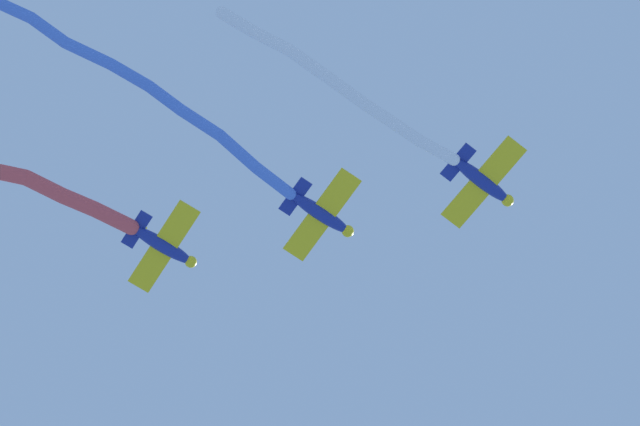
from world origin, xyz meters
TOP-DOWN VIEW (x-y plane):
  - airplane_lead at (-2.91, -1.57)m, footprint 6.20×4.83m
  - smoke_trail_lead at (-8.17, -10.38)m, footprint 9.31×14.34m
  - airplane_left_wing at (-12.50, -3.70)m, footprint 6.11×4.83m
  - smoke_trail_left_wing at (-19.54, -15.92)m, footprint 13.13×20.92m
  - airplane_right_wing at (-22.09, -5.84)m, footprint 6.04×4.91m

SIDE VIEW (x-z plane):
  - airplane_lead at x=-2.91m, z-range 82.15..83.73m
  - smoke_trail_lead at x=-8.17m, z-range 82.31..83.68m
  - airplane_left_wing at x=-12.50m, z-range 82.40..83.98m
  - airplane_right_wing at x=-22.09m, z-range 82.65..84.23m
  - smoke_trail_left_wing at x=-19.54m, z-range 82.54..85.90m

